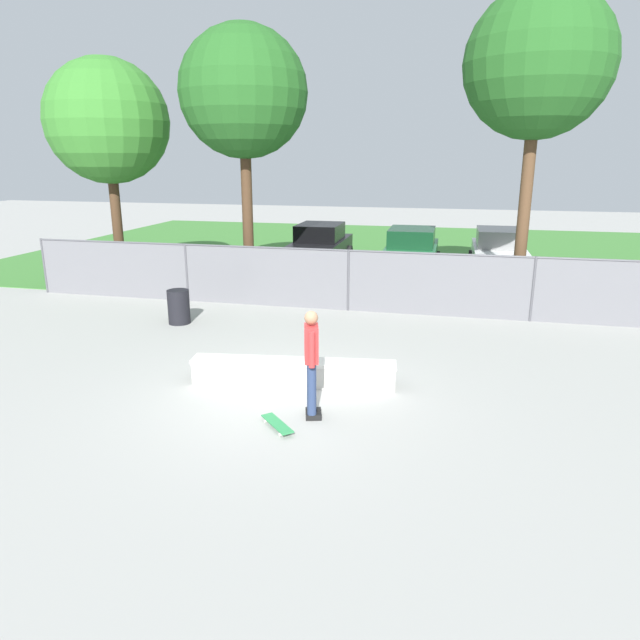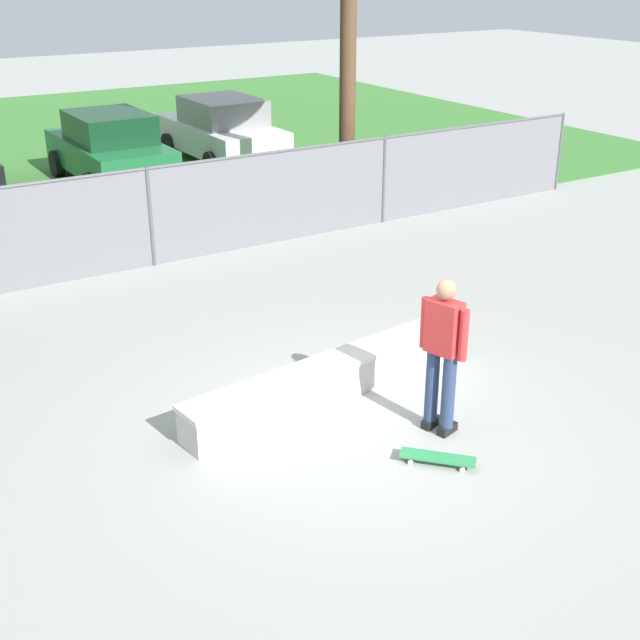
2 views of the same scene
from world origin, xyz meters
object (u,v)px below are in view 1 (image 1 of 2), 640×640
car_green (411,250)px  car_white (499,251)px  skateboarder (312,360)px  trash_bin (179,307)px  tree_near_left (107,122)px  skateboard (277,424)px  tree_mid (538,65)px  car_black (321,245)px  concrete_ledge (293,372)px  tree_near_right (243,94)px

car_green → car_white: size_ratio=1.00×
skateboarder → trash_bin: size_ratio=2.07×
car_green → trash_bin: bearing=-123.2°
tree_near_left → skateboard: bearing=-47.3°
tree_mid → trash_bin: bearing=-159.9°
skateboarder → skateboard: size_ratio=2.53×
car_black → car_white: bearing=-0.8°
concrete_ledge → trash_bin: (-4.00, 3.32, 0.20)m
concrete_ledge → skateboard: concrete_ledge is taller
tree_near_left → tree_mid: bearing=-2.0°
tree_near_right → skateboard: bearing=-67.5°
skateboarder → tree_near_right: size_ratio=0.23×
tree_near_right → car_white: tree_near_right is taller
tree_near_left → trash_bin: size_ratio=8.07×
tree_near_right → car_white: 10.59m
car_black → tree_near_left: bearing=-137.1°
concrete_ledge → skateboarder: bearing=-62.3°
skateboard → car_white: (4.16, 13.79, 0.77)m
skateboarder → skateboard: skateboarder is taller
skateboarder → car_black: size_ratio=0.43×
tree_mid → trash_bin: size_ratio=9.38×
concrete_ledge → skateboarder: skateboarder is taller
car_green → car_white: bearing=10.2°
skateboard → tree_near_right: size_ratio=0.09×
skateboard → car_black: (-2.53, 13.88, 0.77)m
concrete_ledge → skateboard: bearing=-82.2°
tree_near_right → car_black: 7.42m
car_white → trash_bin: (-8.40, -8.63, -0.40)m
skateboard → trash_bin: size_ratio=0.82×
skateboard → tree_near_right: (-3.53, 8.54, 5.81)m
tree_near_right → tree_near_left: bearing=177.5°
tree_near_left → car_white: size_ratio=1.68×
skateboarder → car_black: (-2.96, 13.35, -0.17)m
trash_bin → car_black: bearing=78.9°
skateboarder → tree_mid: 10.19m
car_black → tree_near_right: bearing=-100.6°
skateboarder → car_green: bearing=87.2°
car_black → car_green: same height
tree_near_left → tree_near_right: 4.60m
car_white → tree_near_right: bearing=-145.7°
concrete_ledge → trash_bin: bearing=140.3°
tree_near_left → tree_near_right: tree_near_right is taller
concrete_ledge → tree_near_left: tree_near_left is taller
car_black → trash_bin: size_ratio=4.80×
skateboard → tree_near_right: tree_near_right is taller
car_green → tree_near_right: bearing=-134.3°
skateboarder → trash_bin: skateboarder is taller
concrete_ledge → trash_bin: 5.20m
concrete_ledge → skateboarder: (0.69, -1.31, 0.77)m
tree_mid → concrete_ledge: bearing=-125.3°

